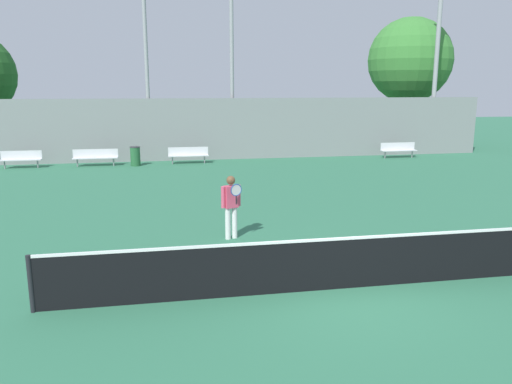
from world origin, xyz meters
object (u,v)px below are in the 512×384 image
trash_bin (135,156)px  tree_green_tall (410,60)px  tennis_player (231,203)px  light_pole_far_right (232,39)px  light_pole_near_left (145,24)px  bench_courtside_far (188,154)px  light_pole_center_back (437,51)px  bench_adjacent_court (21,158)px  tennis_net (346,262)px  bench_by_gate (398,149)px  bench_courtside_near (95,156)px

trash_bin → tree_green_tall: 18.57m
tennis_player → light_pole_far_right: size_ratio=0.16×
light_pole_far_right → tree_green_tall: (11.94, 3.36, -0.79)m
light_pole_near_left → tree_green_tall: bearing=12.6°
tennis_player → light_pole_near_left: size_ratio=0.15×
bench_courtside_far → tree_green_tall: tree_green_tall is taller
bench_courtside_far → light_pole_center_back: light_pole_center_back is taller
bench_adjacent_court → light_pole_center_back: light_pole_center_back is taller
tennis_net → bench_adjacent_court: bearing=121.2°
bench_by_gate → light_pole_far_right: 10.82m
bench_courtside_far → tree_green_tall: size_ratio=0.25×
tennis_player → bench_courtside_near: tennis_player is taller
bench_courtside_far → bench_adjacent_court: size_ratio=1.09×
bench_courtside_far → tennis_player: bearing=-88.2°
bench_courtside_near → light_pole_far_right: bearing=13.2°
tree_green_tall → tennis_net: bearing=-119.4°
tennis_net → tree_green_tall: bearing=60.6°
light_pole_far_right → bench_courtside_near: bearing=-166.8°
light_pole_near_left → light_pole_far_right: size_ratio=1.10×
tennis_net → bench_by_gate: bearing=60.9°
tennis_net → trash_bin: bearing=106.2°
bench_by_gate → light_pole_center_back: size_ratio=0.20×
tennis_net → tennis_player: tennis_player is taller
light_pole_near_left → bench_courtside_near: bearing=-152.8°
bench_adjacent_court → light_pole_near_left: bearing=12.5°
tree_green_tall → tennis_player: bearing=-127.7°
tennis_net → trash_bin: 17.20m
light_pole_far_right → light_pole_near_left: bearing=-176.0°
bench_by_gate → light_pole_far_right: light_pole_far_right is taller
tree_green_tall → light_pole_near_left: bearing=-167.4°
bench_courtside_near → tennis_player: bearing=-69.3°
tennis_player → light_pole_center_back: size_ratio=0.16×
tennis_net → bench_courtside_far: bearing=97.3°
tennis_player → light_pole_near_left: light_pole_near_left is taller
light_pole_near_left → tennis_net: bearing=-77.3°
bench_courtside_far → bench_adjacent_court: (-8.00, -0.00, -0.00)m
bench_courtside_near → bench_by_gate: bearing=-0.0°
bench_adjacent_court → tree_green_tall: bearing=12.6°
bench_courtside_far → bench_by_gate: size_ratio=1.02×
trash_bin → light_pole_far_right: bearing=20.7°
tennis_player → trash_bin: size_ratio=1.72×
light_pole_center_back → trash_bin: light_pole_center_back is taller
trash_bin → tennis_net: bearing=-73.8°
bench_courtside_near → light_pole_center_back: size_ratio=0.22×
tennis_player → light_pole_far_right: light_pole_far_right is taller
light_pole_center_back → bench_adjacent_court: bearing=-176.3°
bench_courtside_near → tree_green_tall: bearing=14.8°
bench_courtside_far → tree_green_tall: 16.09m
bench_courtside_near → trash_bin: (1.93, -0.28, -0.03)m
light_pole_center_back → bench_courtside_near: bearing=-175.7°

